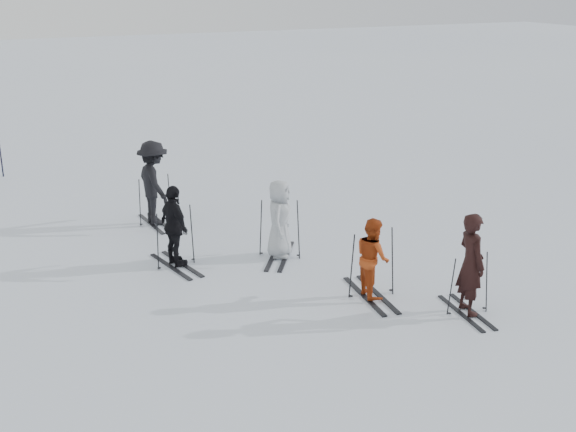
% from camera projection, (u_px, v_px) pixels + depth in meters
% --- Properties ---
extents(ground, '(120.00, 120.00, 0.00)m').
position_uv_depth(ground, '(309.00, 278.00, 14.38)').
color(ground, silver).
rests_on(ground, ground).
extents(skier_near_dark, '(0.53, 0.73, 1.85)m').
position_uv_depth(skier_near_dark, '(471.00, 265.00, 12.60)').
color(skier_near_dark, black).
rests_on(skier_near_dark, ground).
extents(skier_red, '(0.65, 0.79, 1.51)m').
position_uv_depth(skier_red, '(372.00, 259.00, 13.35)').
color(skier_red, '#A33912').
rests_on(skier_red, ground).
extents(skier_grey, '(0.89, 0.97, 1.67)m').
position_uv_depth(skier_grey, '(280.00, 220.00, 15.20)').
color(skier_grey, '#A8ADB1').
rests_on(skier_grey, ground).
extents(skier_uphill_left, '(0.60, 1.06, 1.70)m').
position_uv_depth(skier_uphill_left, '(175.00, 227.00, 14.70)').
color(skier_uphill_left, black).
rests_on(skier_uphill_left, ground).
extents(skier_uphill_far, '(0.86, 1.36, 2.01)m').
position_uv_depth(skier_uphill_far, '(154.00, 184.00, 17.16)').
color(skier_uphill_far, black).
rests_on(skier_uphill_far, ground).
extents(skis_near_dark, '(1.68, 1.04, 1.15)m').
position_uv_depth(skis_near_dark, '(469.00, 283.00, 12.72)').
color(skis_near_dark, black).
rests_on(skis_near_dark, ground).
extents(skis_red, '(1.95, 1.18, 1.35)m').
position_uv_depth(skis_red, '(372.00, 263.00, 13.37)').
color(skis_red, black).
rests_on(skis_red, ground).
extents(skis_grey, '(2.03, 1.79, 1.31)m').
position_uv_depth(skis_grey, '(280.00, 228.00, 15.25)').
color(skis_grey, black).
rests_on(skis_grey, ground).
extents(skis_uphill_left, '(1.91, 1.26, 1.29)m').
position_uv_depth(skis_uphill_left, '(175.00, 237.00, 14.76)').
color(skis_uphill_left, black).
rests_on(skis_uphill_left, ground).
extents(skis_uphill_far, '(1.76, 1.04, 1.23)m').
position_uv_depth(skis_uphill_far, '(155.00, 200.00, 17.29)').
color(skis_uphill_far, black).
rests_on(skis_uphill_far, ground).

